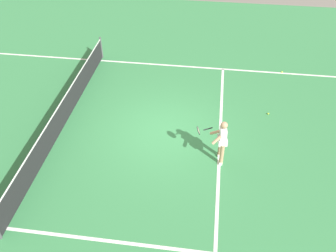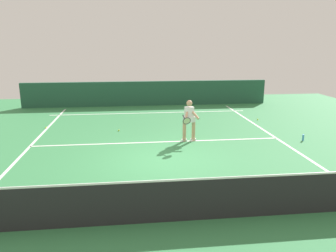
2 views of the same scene
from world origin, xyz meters
name	(u,v)px [view 1 (image 1 of 2)]	position (x,y,z in m)	size (l,w,h in m)	color
ground_plane	(165,131)	(0.00, 0.00, 0.00)	(25.24, 25.24, 0.00)	#38844C
service_line_marking	(220,136)	(0.00, -1.95, 0.00)	(9.18, 0.10, 0.01)	white
sideline_left_marking	(140,245)	(-4.59, 0.00, 0.00)	(0.10, 17.42, 0.01)	white
sideline_right_marking	(179,66)	(4.59, 0.00, 0.00)	(0.10, 17.42, 0.01)	white
court_net	(64,112)	(0.00, 3.65, 0.48)	(9.86, 0.08, 1.02)	#4C4C51
tennis_player	(221,140)	(-1.15, -1.94, 0.85)	(0.71, 1.02, 1.55)	tan
tennis_ball_near	(268,114)	(1.50, -3.71, 0.03)	(0.07, 0.07, 0.07)	#D1E533
tennis_ball_far	(282,72)	(4.64, -4.53, 0.03)	(0.07, 0.07, 0.07)	#D1E533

